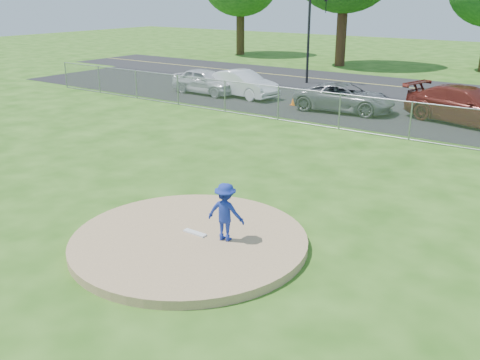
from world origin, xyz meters
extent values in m
plane|color=#255312|center=(0.00, 10.00, 0.00)|extent=(120.00, 120.00, 0.00)
cylinder|color=#A28159|center=(0.00, 0.00, 0.10)|extent=(5.40, 5.40, 0.20)
cube|color=white|center=(0.00, 0.20, 0.22)|extent=(0.60, 0.15, 0.04)
cube|color=gray|center=(0.00, 12.00, 0.75)|extent=(40.00, 0.06, 1.50)
cube|color=black|center=(0.00, 16.50, 0.01)|extent=(50.00, 8.00, 0.01)
cube|color=black|center=(0.00, 24.00, 0.00)|extent=(60.00, 7.00, 0.01)
cylinder|color=#362613|center=(-22.00, 33.00, 2.10)|extent=(0.74, 0.74, 4.20)
cylinder|color=#392115|center=(-11.00, 31.00, 2.45)|extent=(0.78, 0.78, 4.90)
cylinder|color=black|center=(-9.00, 22.00, 2.80)|extent=(0.16, 0.16, 5.60)
imported|color=black|center=(-7.92, 22.00, 4.80)|extent=(0.16, 0.20, 1.00)
imported|color=navy|center=(0.76, 0.37, 0.87)|extent=(0.95, 0.67, 1.34)
cone|color=orange|center=(-6.06, 15.33, 0.37)|extent=(0.37, 0.37, 0.72)
imported|color=silver|center=(-11.85, 15.27, 0.71)|extent=(4.20, 1.84, 1.41)
imported|color=white|center=(-9.60, 15.69, 0.72)|extent=(4.51, 2.12, 1.43)
imported|color=slate|center=(-3.38, 15.44, 0.67)|extent=(5.00, 2.75, 1.33)
imported|color=#5E1F17|center=(2.08, 16.17, 0.81)|extent=(5.87, 3.54, 1.59)
camera|label=1|loc=(7.36, -8.34, 5.47)|focal=40.00mm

